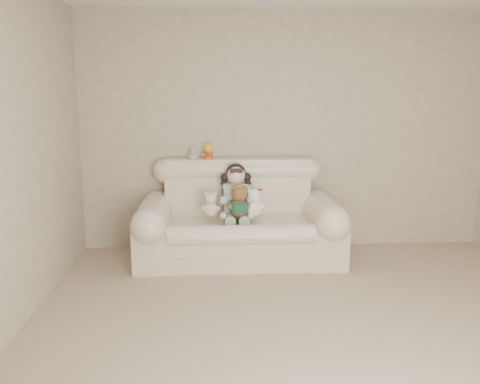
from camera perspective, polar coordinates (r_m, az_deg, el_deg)
name	(u,v)px	position (r m, az deg, el deg)	size (l,w,h in m)	color
floor	(336,357)	(3.57, 10.88, -17.98)	(5.00, 5.00, 0.00)	tan
wall_back	(286,132)	(5.59, 5.23, 6.82)	(4.50, 4.50, 0.00)	beige
sofa	(239,212)	(5.16, -0.06, -2.34)	(2.10, 0.95, 1.03)	#FFEBCD
seated_child	(236,192)	(5.19, -0.46, 0.05)	(0.36, 0.44, 0.60)	#30694B
brown_teddy	(240,199)	(5.00, -0.05, -0.75)	(0.24, 0.18, 0.37)	brown
white_cat	(254,200)	(5.03, 1.64, -0.86)	(0.22, 0.17, 0.35)	white
cream_teddy	(211,202)	(5.03, -3.38, -1.14)	(0.19, 0.15, 0.30)	beige
yellow_mini_bear	(209,151)	(5.41, -3.61, 4.73)	(0.13, 0.10, 0.21)	yellow
grey_mini_plush	(193,153)	(5.41, -5.33, 4.47)	(0.11, 0.08, 0.17)	silver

